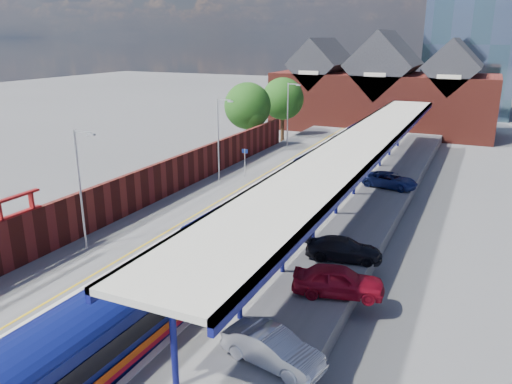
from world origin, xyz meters
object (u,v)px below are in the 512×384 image
(lamp_post_c, at_px, (220,135))
(parked_car_dark, at_px, (344,249))
(platform_sign, at_px, (245,158))
(parked_car_blue, at_px, (390,180))
(lamp_post_b, at_px, (81,183))
(parked_car_red, at_px, (338,281))
(train, at_px, (309,177))
(lamp_post_d, at_px, (289,110))
(parked_car_silver, at_px, (273,348))

(lamp_post_c, xyz_separation_m, parked_car_dark, (13.85, -11.15, -3.38))
(platform_sign, relative_size, parked_car_blue, 0.57)
(lamp_post_b, xyz_separation_m, parked_car_red, (14.68, 0.81, -3.25))
(lamp_post_b, relative_size, parked_car_red, 1.62)
(lamp_post_c, bearing_deg, parked_car_blue, 16.49)
(lamp_post_c, height_order, parked_car_red, lamp_post_c)
(parked_car_red, bearing_deg, lamp_post_c, 30.37)
(train, bearing_deg, parked_car_blue, 32.87)
(train, height_order, parked_car_blue, train)
(lamp_post_d, distance_m, parked_car_dark, 30.67)
(lamp_post_b, relative_size, parked_car_dark, 1.67)
(parked_car_red, distance_m, parked_car_blue, 19.24)
(lamp_post_b, relative_size, lamp_post_d, 1.00)
(lamp_post_d, height_order, platform_sign, lamp_post_d)
(lamp_post_b, height_order, lamp_post_d, same)
(platform_sign, height_order, parked_car_silver, platform_sign)
(parked_car_blue, bearing_deg, parked_car_silver, -169.83)
(platform_sign, bearing_deg, parked_car_red, -52.24)
(parked_car_silver, distance_m, parked_car_dark, 10.20)
(platform_sign, bearing_deg, parked_car_blue, 9.37)
(lamp_post_b, xyz_separation_m, parked_car_dark, (13.85, 4.85, -3.38))
(platform_sign, bearing_deg, lamp_post_c, -124.26)
(lamp_post_d, height_order, parked_car_dark, lamp_post_d)
(lamp_post_b, distance_m, lamp_post_c, 16.00)
(lamp_post_b, xyz_separation_m, lamp_post_c, (0.00, 16.00, 0.00))
(train, bearing_deg, lamp_post_d, 116.62)
(lamp_post_c, distance_m, parked_car_blue, 14.54)
(train, bearing_deg, platform_sign, 165.56)
(lamp_post_d, xyz_separation_m, platform_sign, (1.36, -14.00, -2.30))
(lamp_post_c, relative_size, parked_car_red, 1.62)
(train, xyz_separation_m, parked_car_dark, (6.00, -11.48, -0.51))
(platform_sign, height_order, parked_car_blue, platform_sign)
(train, xyz_separation_m, parked_car_blue, (5.70, 3.69, -0.51))
(lamp_post_b, relative_size, lamp_post_c, 1.00)
(lamp_post_d, height_order, parked_car_blue, lamp_post_d)
(platform_sign, bearing_deg, lamp_post_b, -94.33)
(parked_car_blue, bearing_deg, lamp_post_b, 155.24)
(lamp_post_c, xyz_separation_m, parked_car_red, (14.68, -15.19, -3.25))
(parked_car_dark, bearing_deg, platform_sign, 32.99)
(train, height_order, platform_sign, platform_sign)
(lamp_post_c, distance_m, platform_sign, 3.34)
(lamp_post_d, bearing_deg, lamp_post_c, -90.00)
(parked_car_silver, bearing_deg, parked_car_red, 5.18)
(train, bearing_deg, parked_car_silver, -74.38)
(parked_car_red, xyz_separation_m, parked_car_silver, (-0.76, -6.16, -0.07))
(train, bearing_deg, lamp_post_b, -115.69)
(parked_car_silver, bearing_deg, lamp_post_d, 32.66)
(parked_car_dark, distance_m, parked_car_blue, 15.17)
(lamp_post_d, bearing_deg, platform_sign, -84.44)
(parked_car_dark, bearing_deg, train, 17.05)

